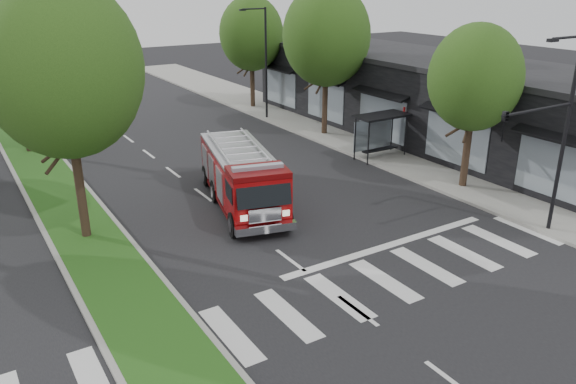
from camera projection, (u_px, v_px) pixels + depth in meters
name	position (u px, v px, depth m)	size (l,w,h in m)	color
ground	(291.00, 260.00, 21.00)	(140.00, 140.00, 0.00)	black
sidewalk_right	(374.00, 146.00, 35.08)	(5.00, 80.00, 0.15)	gray
median	(36.00, 160.00, 32.27)	(3.00, 50.00, 0.15)	gray
storefront_row	(430.00, 100.00, 36.44)	(8.00, 30.00, 5.00)	black
bus_shelter	(380.00, 124.00, 32.27)	(3.20, 1.60, 2.61)	black
tree_right_near	(475.00, 78.00, 26.31)	(4.40, 4.40, 8.05)	black
tree_right_mid	(326.00, 36.00, 35.47)	(5.60, 5.60, 9.72)	black
tree_right_far	(251.00, 34.00, 43.62)	(5.00, 5.00, 8.73)	black
tree_median_near	(63.00, 69.00, 20.36)	(5.80, 5.80, 10.16)	black
tree_median_far	(11.00, 43.00, 31.56)	(5.60, 5.60, 9.72)	black
streetlight_right_near	(553.00, 125.00, 21.32)	(4.08, 0.22, 8.00)	black
streetlight_right_far	(264.00, 58.00, 40.37)	(2.11, 0.20, 8.00)	black
fire_engine	(242.00, 177.00, 25.62)	(4.43, 8.64, 2.87)	#570405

